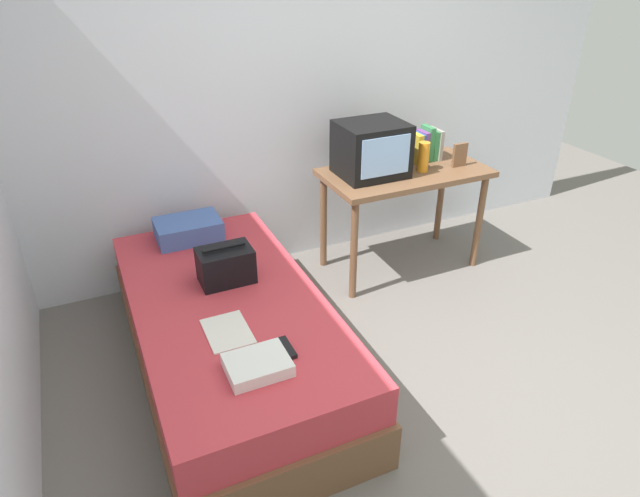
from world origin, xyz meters
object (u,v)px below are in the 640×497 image
bed (230,335)px  magazine (228,331)px  desk (404,183)px  folded_towel (258,365)px  picture_frame (460,155)px  tv (371,149)px  handbag (226,265)px  water_bottle (423,157)px  book_row (424,145)px  remote_dark (287,348)px  pillow (188,229)px

bed → magazine: 0.39m
desk → folded_towel: bearing=-141.4°
picture_frame → magazine: size_ratio=0.58×
picture_frame → folded_towel: size_ratio=0.60×
tv → picture_frame: bearing=-11.0°
handbag → water_bottle: bearing=13.6°
book_row → magazine: (-1.80, -1.02, -0.39)m
water_bottle → handbag: 1.60m
handbag → remote_dark: 0.72m
desk → picture_frame: picture_frame is taller
remote_dark → folded_towel: bearing=-155.3°
water_bottle → folded_towel: 2.02m
folded_towel → water_bottle: bearing=35.5°
bed → desk: bearing=22.2°
pillow → handbag: 0.60m
handbag → bed: bearing=-106.8°
bed → remote_dark: size_ratio=12.82×
tv → pillow: tv is taller
tv → folded_towel: (-1.26, -1.25, -0.43)m
desk → tv: (-0.26, 0.03, 0.28)m
tv → magazine: bearing=-144.6°
tv → water_bottle: bearing=-14.6°
tv → book_row: bearing=10.6°
bed → book_row: (1.72, 0.73, 0.64)m
magazine → folded_towel: 0.33m
tv → water_bottle: size_ratio=2.14×
desk → water_bottle: size_ratio=5.63×
bed → water_bottle: bearing=19.0°
remote_dark → bed: bearing=104.7°
handbag → folded_towel: handbag is taller
handbag → remote_dark: bearing=-83.0°
handbag → desk: bearing=16.7°
water_bottle → folded_towel: size_ratio=0.74×
handbag → tv: bearing=21.7°
pillow → remote_dark: bearing=-82.8°
desk → pillow: bearing=173.8°
magazine → remote_dark: (0.22, -0.25, 0.01)m
water_bottle → pillow: water_bottle is taller
book_row → magazine: size_ratio=0.85×
water_bottle → pillow: bearing=172.0°
water_bottle → picture_frame: 0.29m
tv → remote_dark: 1.66m
pillow → magazine: pillow is taller
magazine → folded_towel: size_ratio=1.04×
bed → folded_towel: (-0.03, -0.61, 0.28)m
pillow → magazine: size_ratio=1.40×
handbag → magazine: 0.49m
pillow → folded_towel: bearing=-90.2°
bed → tv: 1.55m
remote_dark → folded_towel: size_ratio=0.56×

